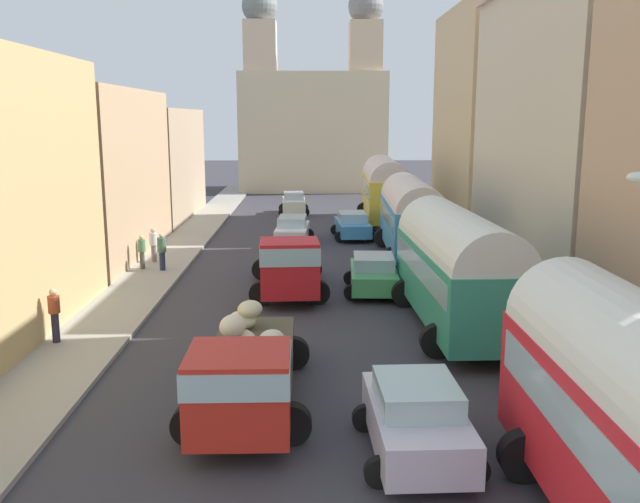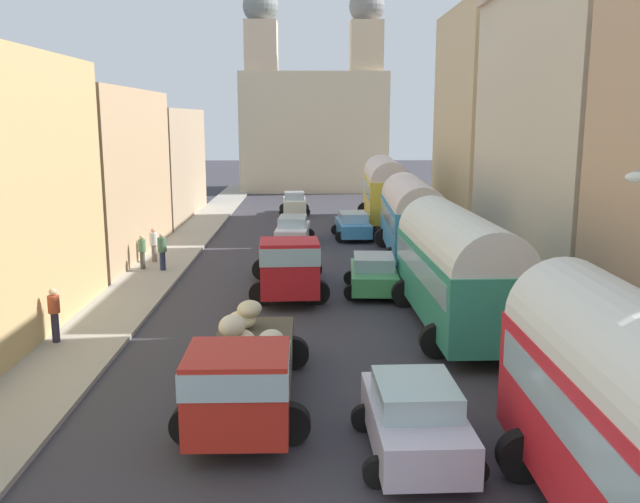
{
  "view_description": "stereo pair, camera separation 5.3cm",
  "coord_description": "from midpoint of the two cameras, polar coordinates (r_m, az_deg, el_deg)",
  "views": [
    {
      "loc": [
        -0.41,
        -6.71,
        6.83
      ],
      "look_at": [
        0.0,
        18.22,
        1.89
      ],
      "focal_mm": 38.11,
      "sensor_mm": 36.0,
      "label": 1
    },
    {
      "loc": [
        -0.36,
        -6.72,
        6.83
      ],
      "look_at": [
        0.0,
        18.22,
        1.89
      ],
      "focal_mm": 38.11,
      "sensor_mm": 36.0,
      "label": 2
    }
  ],
  "objects": [
    {
      "name": "building_left_2",
      "position": [
        35.13,
        -19.2,
        6.1
      ],
      "size": [
        5.65,
        12.6,
        8.17
      ],
      "color": "tan",
      "rests_on": "ground"
    },
    {
      "name": "parked_bus_2",
      "position": [
        33.73,
        7.6,
        3.11
      ],
      "size": [
        3.43,
        8.66,
        3.89
      ],
      "color": "teal",
      "rests_on": "ground"
    },
    {
      "name": "building_right_2",
      "position": [
        31.76,
        20.15,
        9.88
      ],
      "size": [
        5.25,
        14.27,
        12.89
      ],
      "color": "beige",
      "rests_on": "ground"
    },
    {
      "name": "sidewalk_left",
      "position": [
        35.06,
        -12.22,
        -0.17
      ],
      "size": [
        2.5,
        70.0,
        0.14
      ],
      "primitive_type": "cube",
      "color": "gray",
      "rests_on": "ground"
    },
    {
      "name": "parked_bus_1",
      "position": [
        22.38,
        11.37,
        -1.12
      ],
      "size": [
        3.54,
        8.76,
        3.93
      ],
      "color": "#2F9072",
      "rests_on": "ground"
    },
    {
      "name": "car_2",
      "position": [
        14.34,
        7.96,
        -13.74
      ],
      "size": [
        2.47,
        3.82,
        1.61
      ],
      "color": "silver",
      "rests_on": "ground"
    },
    {
      "name": "pedestrian_3",
      "position": [
        31.42,
        -14.78,
        0.05
      ],
      "size": [
        0.46,
        0.46,
        1.68
      ],
      "color": "#494C3C",
      "rests_on": "ground"
    },
    {
      "name": "ground_plane",
      "position": [
        34.4,
        -0.29,
        -0.25
      ],
      "size": [
        154.0,
        154.0,
        0.0
      ],
      "primitive_type": "plane",
      "color": "#35333A"
    },
    {
      "name": "car_0",
      "position": [
        37.37,
        -2.38,
        1.84
      ],
      "size": [
        2.4,
        4.29,
        1.5
      ],
      "color": "silver",
      "rests_on": "ground"
    },
    {
      "name": "parked_bus_3",
      "position": [
        44.65,
        5.39,
        5.4
      ],
      "size": [
        3.5,
        9.17,
        4.25
      ],
      "color": "yellow",
      "rests_on": "ground"
    },
    {
      "name": "car_4",
      "position": [
        38.97,
        2.71,
        2.23
      ],
      "size": [
        2.46,
        4.15,
        1.51
      ],
      "color": "#3A86C2",
      "rests_on": "ground"
    },
    {
      "name": "car_1",
      "position": [
        48.82,
        -2.25,
        4.09
      ],
      "size": [
        2.27,
        3.81,
        1.58
      ],
      "color": "silver",
      "rests_on": "ground"
    },
    {
      "name": "building_right_3",
      "position": [
        45.05,
        14.28,
        10.76
      ],
      "size": [
        5.51,
        11.71,
        13.5
      ],
      "color": "#D1B485",
      "rests_on": "ground"
    },
    {
      "name": "pedestrian_2",
      "position": [
        30.91,
        -13.18,
        0.07
      ],
      "size": [
        0.54,
        0.54,
        1.8
      ],
      "color": "#232A46",
      "rests_on": "ground"
    },
    {
      "name": "cargo_truck_1",
      "position": [
        26.04,
        -2.71,
        -1.19
      ],
      "size": [
        3.23,
        6.93,
        2.46
      ],
      "color": "red",
      "rests_on": "ground"
    },
    {
      "name": "pedestrian_1",
      "position": [
        21.99,
        -21.47,
        -4.85
      ],
      "size": [
        0.46,
        0.46,
        1.82
      ],
      "color": "#2C273C",
      "rests_on": "ground"
    },
    {
      "name": "sidewalk_right",
      "position": [
        35.22,
        11.59,
        -0.1
      ],
      "size": [
        2.5,
        70.0,
        0.14
      ],
      "primitive_type": "cube",
      "color": "gray",
      "rests_on": "ground"
    },
    {
      "name": "building_left_3",
      "position": [
        47.9,
        -14.16,
        7.11
      ],
      "size": [
        5.5,
        13.1,
        7.39
      ],
      "color": "tan",
      "rests_on": "ground"
    },
    {
      "name": "car_3",
      "position": [
        26.89,
        4.46,
        -1.89
      ],
      "size": [
        2.47,
        3.9,
        1.5
      ],
      "color": "#429B56",
      "rests_on": "ground"
    },
    {
      "name": "cargo_truck_0",
      "position": [
        15.95,
        -6.37,
        -9.79
      ],
      "size": [
        3.04,
        7.4,
        2.17
      ],
      "color": "#B2251A",
      "rests_on": "ground"
    },
    {
      "name": "pedestrian_0",
      "position": [
        32.83,
        -13.86,
        0.62
      ],
      "size": [
        0.44,
        0.44,
        1.74
      ],
      "color": "gray",
      "rests_on": "ground"
    },
    {
      "name": "distant_church",
      "position": [
        64.86,
        -0.62,
        10.77
      ],
      "size": [
        13.53,
        7.38,
        18.16
      ],
      "color": "beige",
      "rests_on": "ground"
    }
  ]
}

